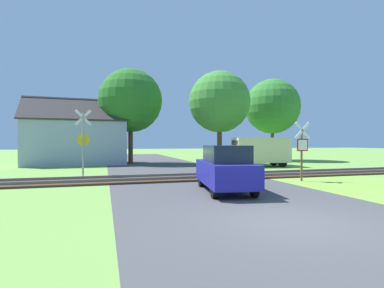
{
  "coord_description": "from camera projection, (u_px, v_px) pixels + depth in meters",
  "views": [
    {
      "loc": [
        -4.17,
        -6.12,
        1.9
      ],
      "look_at": [
        0.5,
        9.83,
        1.8
      ],
      "focal_mm": 28.0,
      "sensor_mm": 36.0,
      "label": 1
    }
  ],
  "objects": [
    {
      "name": "ground_plane",
      "position": [
        289.0,
        223.0,
        7.06
      ],
      "size": [
        160.0,
        160.0,
        0.0
      ],
      "primitive_type": "plane",
      "color": "#6B9942"
    },
    {
      "name": "road_asphalt",
      "position": [
        249.0,
        205.0,
        8.98
      ],
      "size": [
        7.95,
        80.0,
        0.01
      ],
      "primitive_type": "cube",
      "color": "#424244",
      "rests_on": "ground"
    },
    {
      "name": "rail_track",
      "position": [
        188.0,
        178.0,
        15.54
      ],
      "size": [
        60.0,
        2.6,
        0.22
      ],
      "color": "#422D1E",
      "rests_on": "ground"
    },
    {
      "name": "stop_sign_near",
      "position": [
        302.0,
        147.0,
        14.57
      ],
      "size": [
        0.88,
        0.14,
        2.9
      ],
      "rotation": [
        0.0,
        0.0,
        3.15
      ],
      "color": "brown",
      "rests_on": "ground"
    },
    {
      "name": "crossing_sign_far",
      "position": [
        83.0,
        139.0,
        15.89
      ],
      "size": [
        0.88,
        0.16,
        3.65
      ],
      "rotation": [
        0.0,
        0.0,
        -0.08
      ],
      "color": "#9E9EA5",
      "rests_on": "ground"
    },
    {
      "name": "house",
      "position": [
        76.0,
        141.0,
        25.75
      ],
      "size": [
        8.61,
        5.83,
        5.7
      ],
      "rotation": [
        0.0,
        0.0,
        0.05
      ],
      "color": "#99A3B7",
      "rests_on": "ground"
    },
    {
      "name": "tree_right",
      "position": [
        220.0,
        102.0,
        25.54
      ],
      "size": [
        5.23,
        5.23,
        7.97
      ],
      "color": "#513823",
      "rests_on": "ground"
    },
    {
      "name": "tree_far",
      "position": [
        272.0,
        107.0,
        31.31
      ],
      "size": [
        5.72,
        5.72,
        8.51
      ],
      "color": "#513823",
      "rests_on": "ground"
    },
    {
      "name": "tree_center",
      "position": [
        131.0,
        101.0,
        26.66
      ],
      "size": [
        5.64,
        5.64,
        8.44
      ],
      "color": "#513823",
      "rests_on": "ground"
    },
    {
      "name": "mail_truck",
      "position": [
        259.0,
        151.0,
        23.22
      ],
      "size": [
        5.1,
        2.46,
        2.24
      ],
      "rotation": [
        0.0,
        0.0,
        1.44
      ],
      "color": "beige",
      "rests_on": "ground"
    },
    {
      "name": "parked_car",
      "position": [
        225.0,
        168.0,
        11.47
      ],
      "size": [
        2.22,
        4.2,
        1.78
      ],
      "rotation": [
        0.0,
        0.0,
        -0.15
      ],
      "color": "navy",
      "rests_on": "ground"
    }
  ]
}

